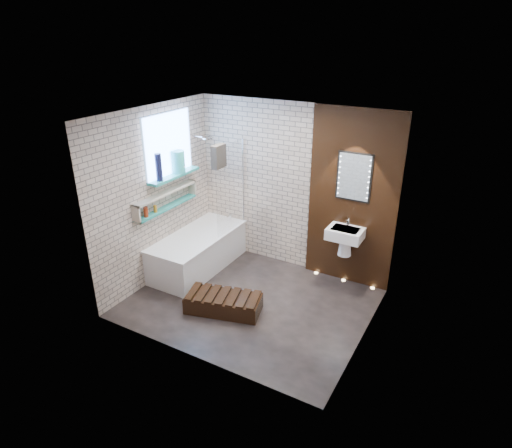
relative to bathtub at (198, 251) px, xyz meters
The scene contains 15 objects.
ground 1.34m from the bathtub, 20.18° to the right, with size 3.20×3.20×0.00m, color black.
room_shell 1.65m from the bathtub, 20.18° to the right, with size 3.24×3.20×2.60m.
walnut_panel 2.53m from the bathtub, 20.65° to the left, with size 1.30×0.06×2.60m, color black.
clerestory_window 1.65m from the bathtub, 163.78° to the right, with size 0.18×1.00×0.94m.
display_niche 1.00m from the bathtub, 135.46° to the right, with size 0.14×1.30×0.26m.
bathtub is the anchor object (origin of this frame).
bath_screen 1.14m from the bathtub, 51.10° to the left, with size 0.01×0.78×1.40m, color white.
towel 1.61m from the bathtub, 22.89° to the left, with size 0.10×0.26×0.34m, color #282320.
shower_head 1.78m from the bathtub, 98.54° to the left, with size 0.18×0.18×0.02m, color silver.
washbasin 2.32m from the bathtub, 16.01° to the left, with size 0.50×0.36×0.58m.
led_mirror 2.68m from the bathtub, 19.78° to the left, with size 0.50×0.02×0.70m.
walnut_step 1.30m from the bathtub, 38.83° to the right, with size 1.01×0.45×0.22m, color black.
niche_bottles 1.15m from the bathtub, 114.09° to the right, with size 0.06×0.25×0.15m.
sill_vases 1.44m from the bathtub, 167.96° to the right, with size 0.20×0.58×0.40m.
floor_uplights 2.32m from the bathtub, 19.02° to the left, with size 0.96×0.06×0.01m.
Camera 1 is at (2.62, -4.50, 3.54)m, focal length 30.82 mm.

